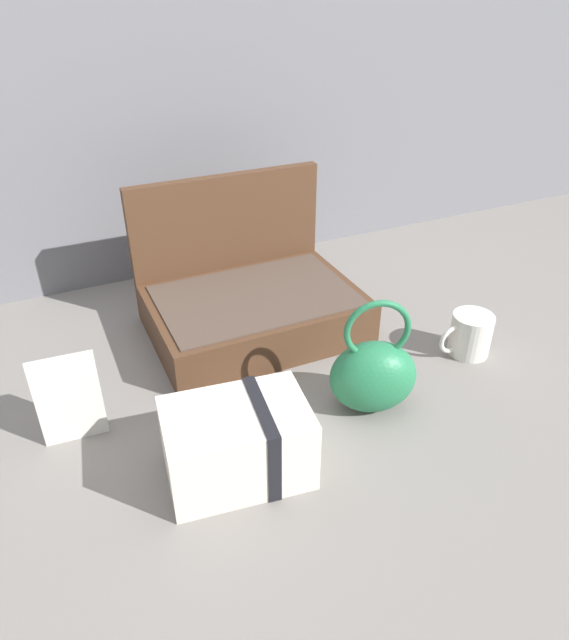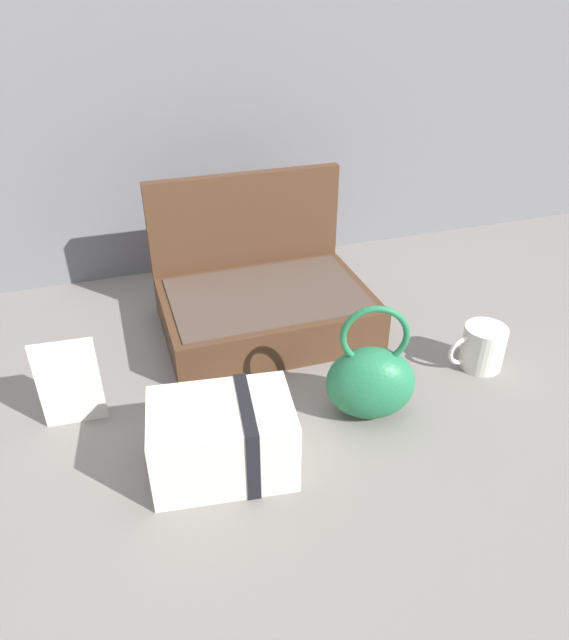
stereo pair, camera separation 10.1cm
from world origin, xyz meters
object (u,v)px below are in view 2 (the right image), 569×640
Objects in this scene: open_suitcase at (262,297)px; coffee_mug at (482,347)px; cream_toiletry_bag at (225,438)px; info_card_left at (69,383)px; teal_pouch_handbag at (371,380)px.

coffee_mug is (0.37, -0.28, -0.02)m from open_suitcase.
cream_toiletry_bag is 0.29m from info_card_left.
coffee_mug is (0.54, 0.11, -0.02)m from cream_toiletry_bag.
cream_toiletry_bag is at bearing -114.03° from open_suitcase.
open_suitcase is 3.66× the size of coffee_mug.
cream_toiletry_bag is (-0.18, -0.39, -0.01)m from open_suitcase.
cream_toiletry_bag reaches higher than coffee_mug.
info_card_left is (-0.40, -0.21, 0.01)m from open_suitcase.
teal_pouch_handbag is at bearing 10.11° from cream_toiletry_bag.
info_card_left is at bearing -152.49° from open_suitcase.
open_suitcase is 2.58× the size of info_card_left.
info_card_left is (-0.76, 0.08, 0.04)m from coffee_mug.
cream_toiletry_bag is at bearing -36.12° from info_card_left.
open_suitcase reaches higher than coffee_mug.
open_suitcase reaches higher than cream_toiletry_bag.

